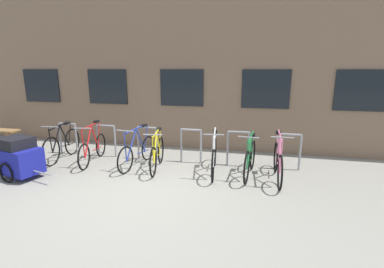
{
  "coord_description": "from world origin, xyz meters",
  "views": [
    {
      "loc": [
        2.13,
        -4.85,
        2.38
      ],
      "look_at": [
        0.67,
        1.6,
        0.83
      ],
      "focal_mm": 26.08,
      "sensor_mm": 36.0,
      "label": 1
    }
  ],
  "objects_px": {
    "bicycle_white": "(214,156)",
    "bicycle_yellow": "(157,154)",
    "bicycle_pink": "(278,162)",
    "bicycle_red": "(93,148)",
    "bicycle_black": "(62,145)",
    "bike_trailer": "(19,157)",
    "bicycle_blue": "(137,151)",
    "bicycle_green": "(250,159)"
  },
  "relations": [
    {
      "from": "bicycle_white",
      "to": "bicycle_black",
      "type": "bearing_deg",
      "value": 179.05
    },
    {
      "from": "bicycle_white",
      "to": "bike_trailer",
      "type": "xyz_separation_m",
      "value": [
        -4.18,
        -1.27,
        0.08
      ]
    },
    {
      "from": "bicycle_blue",
      "to": "bicycle_yellow",
      "type": "distance_m",
      "value": 0.56
    },
    {
      "from": "bicycle_red",
      "to": "bike_trailer",
      "type": "bearing_deg",
      "value": -127.44
    },
    {
      "from": "bicycle_black",
      "to": "bike_trailer",
      "type": "relative_size",
      "value": 1.18
    },
    {
      "from": "bicycle_white",
      "to": "bike_trailer",
      "type": "relative_size",
      "value": 1.21
    },
    {
      "from": "bicycle_yellow",
      "to": "bike_trailer",
      "type": "bearing_deg",
      "value": -156.73
    },
    {
      "from": "bicycle_white",
      "to": "bike_trailer",
      "type": "height_order",
      "value": "bicycle_white"
    },
    {
      "from": "bicycle_pink",
      "to": "bicycle_black",
      "type": "distance_m",
      "value": 5.54
    },
    {
      "from": "bicycle_blue",
      "to": "bicycle_pink",
      "type": "height_order",
      "value": "bicycle_pink"
    },
    {
      "from": "bicycle_pink",
      "to": "bike_trailer",
      "type": "bearing_deg",
      "value": -168.46
    },
    {
      "from": "bicycle_yellow",
      "to": "bicycle_black",
      "type": "height_order",
      "value": "bicycle_black"
    },
    {
      "from": "bicycle_pink",
      "to": "bicycle_white",
      "type": "xyz_separation_m",
      "value": [
        -1.42,
        0.12,
        -0.01
      ]
    },
    {
      "from": "bicycle_pink",
      "to": "bicycle_yellow",
      "type": "xyz_separation_m",
      "value": [
        -2.81,
        0.06,
        -0.02
      ]
    },
    {
      "from": "bicycle_pink",
      "to": "bicycle_black",
      "type": "bearing_deg",
      "value": 178.01
    },
    {
      "from": "bike_trailer",
      "to": "bicycle_green",
      "type": "bearing_deg",
      "value": 14.0
    },
    {
      "from": "bicycle_blue",
      "to": "bicycle_red",
      "type": "height_order",
      "value": "bicycle_red"
    },
    {
      "from": "bicycle_red",
      "to": "bicycle_yellow",
      "type": "bearing_deg",
      "value": -3.31
    },
    {
      "from": "bicycle_red",
      "to": "bicycle_blue",
      "type": "bearing_deg",
      "value": -0.59
    },
    {
      "from": "bicycle_red",
      "to": "bicycle_black",
      "type": "height_order",
      "value": "bicycle_red"
    },
    {
      "from": "bicycle_red",
      "to": "bicycle_white",
      "type": "xyz_separation_m",
      "value": [
        3.18,
        -0.04,
        0.02
      ]
    },
    {
      "from": "bicycle_green",
      "to": "bicycle_pink",
      "type": "xyz_separation_m",
      "value": [
        0.6,
        -0.1,
        0.01
      ]
    },
    {
      "from": "bicycle_blue",
      "to": "bicycle_red",
      "type": "bearing_deg",
      "value": 179.41
    },
    {
      "from": "bicycle_blue",
      "to": "bicycle_black",
      "type": "relative_size",
      "value": 0.99
    },
    {
      "from": "bicycle_green",
      "to": "bicycle_white",
      "type": "distance_m",
      "value": 0.82
    },
    {
      "from": "bicycle_red",
      "to": "bicycle_green",
      "type": "bearing_deg",
      "value": -0.88
    },
    {
      "from": "bicycle_yellow",
      "to": "bicycle_pink",
      "type": "bearing_deg",
      "value": -1.23
    },
    {
      "from": "bicycle_pink",
      "to": "bicycle_yellow",
      "type": "relative_size",
      "value": 1.08
    },
    {
      "from": "bicycle_green",
      "to": "bicycle_red",
      "type": "distance_m",
      "value": 4.0
    },
    {
      "from": "bicycle_black",
      "to": "bike_trailer",
      "type": "bearing_deg",
      "value": -93.29
    },
    {
      "from": "bicycle_blue",
      "to": "bicycle_pink",
      "type": "bearing_deg",
      "value": -2.58
    },
    {
      "from": "bicycle_blue",
      "to": "bicycle_white",
      "type": "xyz_separation_m",
      "value": [
        1.93,
        -0.03,
        0.02
      ]
    },
    {
      "from": "bicycle_pink",
      "to": "bike_trailer",
      "type": "distance_m",
      "value": 5.72
    },
    {
      "from": "bicycle_blue",
      "to": "bicycle_yellow",
      "type": "bearing_deg",
      "value": -9.37
    },
    {
      "from": "bicycle_green",
      "to": "bicycle_blue",
      "type": "height_order",
      "value": "bicycle_blue"
    },
    {
      "from": "bicycle_black",
      "to": "bicycle_blue",
      "type": "bearing_deg",
      "value": -1.08
    },
    {
      "from": "bicycle_pink",
      "to": "bicycle_red",
      "type": "distance_m",
      "value": 4.61
    },
    {
      "from": "bicycle_green",
      "to": "bicycle_yellow",
      "type": "bearing_deg",
      "value": -178.9
    },
    {
      "from": "bicycle_white",
      "to": "bike_trailer",
      "type": "distance_m",
      "value": 4.37
    },
    {
      "from": "bicycle_yellow",
      "to": "bicycle_black",
      "type": "bearing_deg",
      "value": 177.23
    },
    {
      "from": "bicycle_white",
      "to": "bicycle_yellow",
      "type": "bearing_deg",
      "value": -177.35
    },
    {
      "from": "bicycle_black",
      "to": "bicycle_red",
      "type": "bearing_deg",
      "value": -1.72
    }
  ]
}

